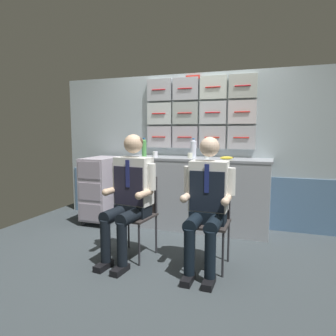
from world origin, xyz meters
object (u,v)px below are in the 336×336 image
object	(u,v)px
water_bottle_clear	(144,148)
snack_banana	(227,158)
service_trolley	(102,188)
folding_chair_left	(138,206)
paper_cup_tan	(207,156)
crew_member_right	(207,198)
folding_chair_right	(210,212)
crew_member_left	(130,191)

from	to	relation	value
water_bottle_clear	snack_banana	world-z (taller)	water_bottle_clear
service_trolley	snack_banana	xyz separation A→B (m)	(1.80, 0.06, 0.49)
snack_banana	folding_chair_left	bearing A→B (deg)	-129.87
folding_chair_left	paper_cup_tan	world-z (taller)	paper_cup_tan
water_bottle_clear	paper_cup_tan	xyz separation A→B (m)	(0.88, 0.06, -0.09)
crew_member_right	water_bottle_clear	xyz separation A→B (m)	(-1.14, 1.10, 0.39)
service_trolley	crew_member_right	bearing A→B (deg)	-30.02
water_bottle_clear	paper_cup_tan	distance (m)	0.89
folding_chair_right	water_bottle_clear	size ratio (longest dim) A/B	3.19
crew_member_left	snack_banana	world-z (taller)	crew_member_left
paper_cup_tan	snack_banana	xyz separation A→B (m)	(0.27, -0.06, -0.02)
service_trolley	folding_chair_right	size ratio (longest dim) A/B	1.12
folding_chair_left	paper_cup_tan	xyz separation A→B (m)	(0.53, 1.02, 0.49)
crew_member_left	crew_member_right	distance (m)	0.81
crew_member_right	water_bottle_clear	size ratio (longest dim) A/B	4.82
crew_member_left	water_bottle_clear	world-z (taller)	crew_member_left
crew_member_left	crew_member_right	size ratio (longest dim) A/B	1.02
folding_chair_left	water_bottle_clear	xyz separation A→B (m)	(-0.35, 0.96, 0.58)
folding_chair_left	snack_banana	bearing A→B (deg)	50.13
water_bottle_clear	paper_cup_tan	world-z (taller)	water_bottle_clear
service_trolley	water_bottle_clear	bearing A→B (deg)	5.83
crew_member_right	water_bottle_clear	bearing A→B (deg)	135.95
crew_member_right	snack_banana	world-z (taller)	crew_member_right
service_trolley	folding_chair_left	world-z (taller)	service_trolley
snack_banana	water_bottle_clear	bearing A→B (deg)	179.91
snack_banana	paper_cup_tan	bearing A→B (deg)	167.23
service_trolley	snack_banana	world-z (taller)	snack_banana
folding_chair_left	snack_banana	size ratio (longest dim) A/B	4.94
crew_member_right	snack_banana	bearing A→B (deg)	89.57
folding_chair_left	crew_member_left	world-z (taller)	crew_member_left
crew_member_left	snack_banana	xyz separation A→B (m)	(0.82, 1.12, 0.27)
service_trolley	crew_member_left	world-z (taller)	crew_member_left
folding_chair_left	water_bottle_clear	bearing A→B (deg)	109.85
service_trolley	water_bottle_clear	size ratio (longest dim) A/B	3.59
crew_member_left	paper_cup_tan	bearing A→B (deg)	64.95
snack_banana	crew_member_right	bearing A→B (deg)	-90.43
crew_member_right	snack_banana	size ratio (longest dim) A/B	7.48
water_bottle_clear	folding_chair_right	bearing A→B (deg)	-39.64
crew_member_left	paper_cup_tan	size ratio (longest dim) A/B	18.15
folding_chair_left	crew_member_right	size ratio (longest dim) A/B	0.66
folding_chair_right	water_bottle_clear	distance (m)	1.59
water_bottle_clear	folding_chair_left	bearing A→B (deg)	-70.15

